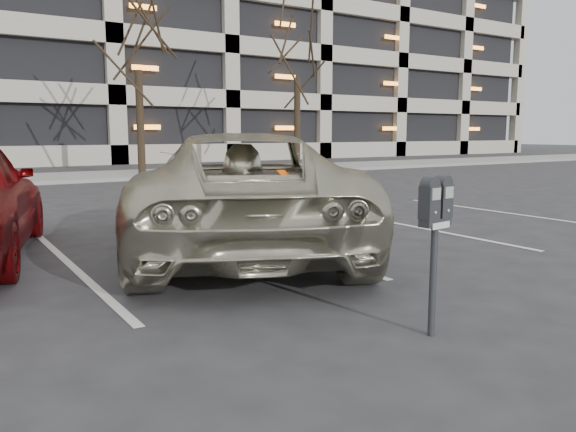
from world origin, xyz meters
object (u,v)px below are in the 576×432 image
object	(u,v)px
tree_c	(136,3)
parking_meter	(435,217)
tree_d	(297,20)
suv_silver	(240,192)

from	to	relation	value
tree_c	parking_meter	bearing A→B (deg)	-101.13
tree_d	parking_meter	bearing A→B (deg)	-120.60
tree_d	parking_meter	size ratio (longest dim) A/B	7.07
tree_c	suv_silver	bearing A→B (deg)	-102.88
tree_c	tree_d	xyz separation A→B (m)	(7.00, 0.00, 0.15)
tree_d	suv_silver	xyz separation A→B (m)	(-10.18, -13.90, -5.59)
tree_c	tree_d	distance (m)	7.00
suv_silver	tree_c	bearing A→B (deg)	-79.29
parking_meter	suv_silver	distance (m)	3.85
tree_d	suv_silver	size ratio (longest dim) A/B	1.39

